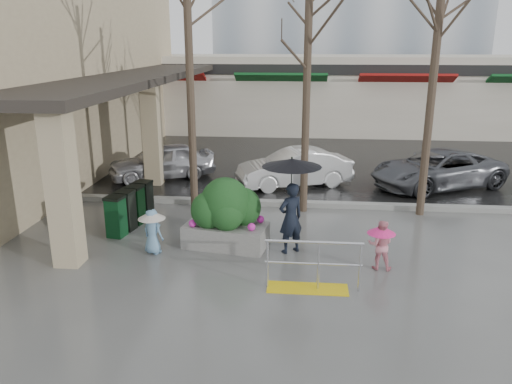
% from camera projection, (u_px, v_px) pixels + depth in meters
% --- Properties ---
extents(ground, '(120.00, 120.00, 0.00)m').
position_uv_depth(ground, '(249.00, 261.00, 11.15)').
color(ground, '#51514F').
rests_on(ground, ground).
extents(street_asphalt, '(120.00, 36.00, 0.01)m').
position_uv_depth(street_asphalt, '(285.00, 118.00, 32.12)').
color(street_asphalt, black).
rests_on(street_asphalt, ground).
extents(curb, '(120.00, 0.30, 0.15)m').
position_uv_depth(curb, '(263.00, 203.00, 14.94)').
color(curb, gray).
rests_on(curb, ground).
extents(near_building, '(6.00, 18.00, 8.00)m').
position_uv_depth(near_building, '(30.00, 62.00, 18.43)').
color(near_building, tan).
rests_on(near_building, ground).
extents(canopy_slab, '(2.80, 18.00, 0.25)m').
position_uv_depth(canopy_slab, '(141.00, 73.00, 18.16)').
color(canopy_slab, '#2D2823').
rests_on(canopy_slab, pillar_front).
extents(pillar_front, '(0.55, 0.55, 3.50)m').
position_uv_depth(pillar_front, '(62.00, 187.00, 10.52)').
color(pillar_front, tan).
rests_on(pillar_front, ground).
extents(pillar_back, '(0.55, 0.55, 3.50)m').
position_uv_depth(pillar_back, '(152.00, 134.00, 16.71)').
color(pillar_back, tan).
rests_on(pillar_back, ground).
extents(storefront_row, '(34.00, 6.74, 4.00)m').
position_uv_depth(storefront_row, '(320.00, 93.00, 27.51)').
color(storefront_row, beige).
rests_on(storefront_row, ground).
extents(handrail, '(1.90, 0.50, 1.03)m').
position_uv_depth(handrail, '(311.00, 272.00, 9.77)').
color(handrail, yellow).
rests_on(handrail, ground).
extents(tree_west, '(3.20, 3.20, 6.80)m').
position_uv_depth(tree_west, '(188.00, 27.00, 13.29)').
color(tree_west, '#382B21').
rests_on(tree_west, ground).
extents(tree_midwest, '(3.20, 3.20, 7.00)m').
position_uv_depth(tree_midwest, '(309.00, 20.00, 12.96)').
color(tree_midwest, '#382B21').
rests_on(tree_midwest, ground).
extents(tree_mideast, '(3.20, 3.20, 6.50)m').
position_uv_depth(tree_mideast, '(437.00, 35.00, 12.78)').
color(tree_mideast, '#382B21').
rests_on(tree_mideast, ground).
extents(woman, '(1.34, 1.34, 2.27)m').
position_uv_depth(woman, '(291.00, 194.00, 11.23)').
color(woman, black).
rests_on(woman, ground).
extents(child_pink, '(0.61, 0.61, 1.10)m').
position_uv_depth(child_pink, '(381.00, 242.00, 10.60)').
color(child_pink, pink).
rests_on(child_pink, ground).
extents(child_blue, '(0.63, 0.63, 1.07)m').
position_uv_depth(child_blue, '(152.00, 227.00, 11.39)').
color(child_blue, '#6691B5').
rests_on(child_blue, ground).
extents(planter, '(2.07, 1.28, 1.69)m').
position_uv_depth(planter, '(226.00, 214.00, 11.75)').
color(planter, gray).
rests_on(planter, ground).
extents(news_boxes, '(0.76, 1.92, 1.05)m').
position_uv_depth(news_boxes, '(131.00, 208.00, 13.09)').
color(news_boxes, '#0D3C1C').
rests_on(news_boxes, ground).
extents(car_a, '(3.98, 2.96, 1.26)m').
position_uv_depth(car_a, '(162.00, 161.00, 17.73)').
color(car_a, silver).
rests_on(car_a, ground).
extents(car_b, '(4.05, 2.63, 1.26)m').
position_uv_depth(car_b, '(294.00, 168.00, 16.77)').
color(car_b, white).
rests_on(car_b, ground).
extents(car_c, '(4.99, 3.83, 1.26)m').
position_uv_depth(car_c, '(438.00, 169.00, 16.63)').
color(car_c, '#585A60').
rests_on(car_c, ground).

